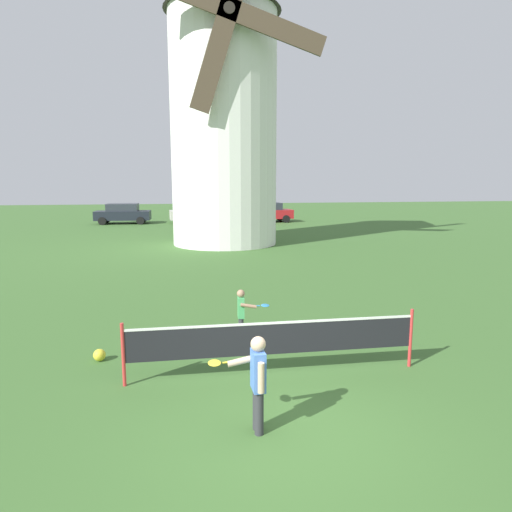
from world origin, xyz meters
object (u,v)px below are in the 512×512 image
(parked_car_black, at_px, (123,213))
(stray_ball, at_px, (99,355))
(windmill, at_px, (223,98))
(player_near, at_px, (256,379))
(parked_car_red, at_px, (266,212))
(tennis_net, at_px, (274,339))
(player_far, at_px, (242,311))
(parked_car_cream, at_px, (196,213))

(parked_car_black, bearing_deg, stray_ball, -84.05)
(windmill, xyz_separation_m, parked_car_black, (-6.82, 12.33, -6.76))
(player_near, bearing_deg, parked_car_red, 79.30)
(tennis_net, relative_size, player_far, 4.66)
(tennis_net, bearing_deg, player_far, 99.40)
(windmill, height_order, tennis_net, windmill)
(player_near, relative_size, parked_car_red, 0.32)
(parked_car_cream, bearing_deg, player_near, -90.25)
(player_near, distance_m, parked_car_red, 31.14)
(parked_car_black, height_order, parked_car_red, same)
(parked_car_cream, relative_size, parked_car_red, 0.98)
(stray_ball, relative_size, parked_car_red, 0.05)
(player_near, xyz_separation_m, player_far, (0.28, 3.66, -0.14))
(tennis_net, bearing_deg, player_near, -108.90)
(windmill, distance_m, parked_car_red, 14.39)
(stray_ball, xyz_separation_m, parked_car_cream, (2.71, 27.86, 0.69))
(tennis_net, bearing_deg, parked_car_black, 101.77)
(windmill, xyz_separation_m, tennis_net, (-0.72, -16.95, -6.89))
(tennis_net, distance_m, stray_ball, 3.43)
(player_far, height_order, parked_car_black, parked_car_black)
(tennis_net, xyz_separation_m, parked_car_cream, (-0.46, 29.05, 0.12))
(player_far, relative_size, parked_car_black, 0.26)
(parked_car_cream, bearing_deg, tennis_net, -89.09)
(parked_car_cream, height_order, parked_car_red, same)
(player_far, bearing_deg, player_near, -94.44)
(windmill, bearing_deg, stray_ball, -103.86)
(player_near, bearing_deg, player_far, 85.56)
(windmill, relative_size, tennis_net, 2.93)
(player_far, relative_size, stray_ball, 4.81)
(windmill, xyz_separation_m, parked_car_cream, (-1.18, 12.10, -6.76))
(stray_ball, bearing_deg, windmill, 76.14)
(parked_car_red, bearing_deg, parked_car_cream, 177.95)
(windmill, bearing_deg, player_far, -93.93)
(player_near, relative_size, parked_car_black, 0.32)
(player_near, height_order, player_far, player_near)
(player_far, xyz_separation_m, stray_ball, (-2.86, -0.72, -0.52))
(parked_car_cream, bearing_deg, windmill, -84.42)
(tennis_net, height_order, player_near, player_near)
(windmill, relative_size, stray_ball, 65.59)
(stray_ball, relative_size, parked_car_cream, 0.06)
(player_far, xyz_separation_m, parked_car_cream, (-0.15, 27.15, 0.17))
(tennis_net, bearing_deg, parked_car_red, 79.82)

